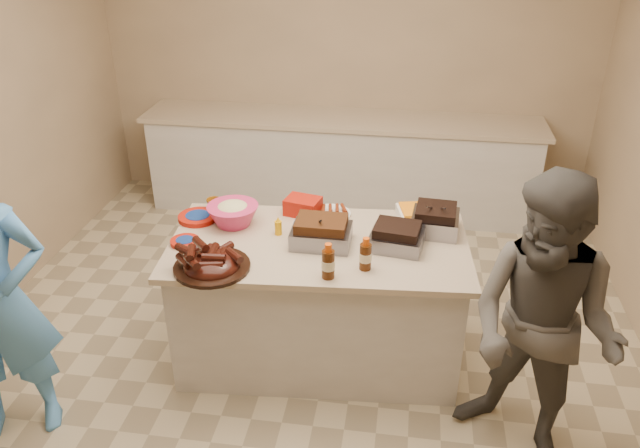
# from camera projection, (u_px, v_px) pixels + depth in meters

# --- Properties ---
(room) EXTENTS (4.50, 5.00, 2.70)m
(room) POSITION_uv_depth(u_px,v_px,m) (300.00, 355.00, 4.10)
(room) COLOR tan
(room) RESTS_ON ground
(back_counter) EXTENTS (3.60, 0.64, 0.90)m
(back_counter) POSITION_uv_depth(u_px,v_px,m) (341.00, 164.00, 5.80)
(back_counter) COLOR beige
(back_counter) RESTS_ON ground
(island) EXTENTS (1.84, 1.06, 0.84)m
(island) POSITION_uv_depth(u_px,v_px,m) (319.00, 353.00, 4.11)
(island) COLOR beige
(island) RESTS_ON ground
(rib_platter) EXTENTS (0.45, 0.45, 0.17)m
(rib_platter) POSITION_uv_depth(u_px,v_px,m) (212.00, 268.00, 3.46)
(rib_platter) COLOR #38100A
(rib_platter) RESTS_ON island
(pulled_pork_tray) EXTENTS (0.35, 0.26, 0.10)m
(pulled_pork_tray) POSITION_uv_depth(u_px,v_px,m) (321.00, 244.00, 3.70)
(pulled_pork_tray) COLOR #47230F
(pulled_pork_tray) RESTS_ON island
(brisket_tray) EXTENTS (0.33, 0.29, 0.09)m
(brisket_tray) POSITION_uv_depth(u_px,v_px,m) (396.00, 247.00, 3.67)
(brisket_tray) COLOR black
(brisket_tray) RESTS_ON island
(roasting_pan) EXTENTS (0.30, 0.30, 0.11)m
(roasting_pan) POSITION_uv_depth(u_px,v_px,m) (434.00, 231.00, 3.84)
(roasting_pan) COLOR gray
(roasting_pan) RESTS_ON island
(coleslaw_bowl) EXTENTS (0.34, 0.34, 0.22)m
(coleslaw_bowl) POSITION_uv_depth(u_px,v_px,m) (234.00, 224.00, 3.92)
(coleslaw_bowl) COLOR #C82B5E
(coleslaw_bowl) RESTS_ON island
(sausage_plate) EXTENTS (0.32, 0.32, 0.04)m
(sausage_plate) POSITION_uv_depth(u_px,v_px,m) (330.00, 215.00, 4.03)
(sausage_plate) COLOR silver
(sausage_plate) RESTS_ON island
(mac_cheese_dish) EXTENTS (0.37, 0.30, 0.09)m
(mac_cheese_dish) POSITION_uv_depth(u_px,v_px,m) (423.00, 219.00, 3.97)
(mac_cheese_dish) COLOR orange
(mac_cheese_dish) RESTS_ON island
(bbq_bottle_a) EXTENTS (0.07, 0.07, 0.21)m
(bbq_bottle_a) POSITION_uv_depth(u_px,v_px,m) (328.00, 277.00, 3.38)
(bbq_bottle_a) COLOR #3D1C07
(bbq_bottle_a) RESTS_ON island
(bbq_bottle_b) EXTENTS (0.07, 0.07, 0.19)m
(bbq_bottle_b) POSITION_uv_depth(u_px,v_px,m) (365.00, 269.00, 3.45)
(bbq_bottle_b) COLOR #3D1C07
(bbq_bottle_b) RESTS_ON island
(mustard_bottle) EXTENTS (0.05, 0.05, 0.12)m
(mustard_bottle) POSITION_uv_depth(u_px,v_px,m) (279.00, 234.00, 3.80)
(mustard_bottle) COLOR #E8A206
(mustard_bottle) RESTS_ON island
(sauce_bowl) EXTENTS (0.14, 0.05, 0.14)m
(sauce_bowl) POSITION_uv_depth(u_px,v_px,m) (304.00, 229.00, 3.86)
(sauce_bowl) COLOR silver
(sauce_bowl) RESTS_ON island
(plate_stack_large) EXTENTS (0.27, 0.27, 0.03)m
(plate_stack_large) POSITION_uv_depth(u_px,v_px,m) (198.00, 219.00, 3.97)
(plate_stack_large) COLOR #A11509
(plate_stack_large) RESTS_ON island
(plate_stack_small) EXTENTS (0.19, 0.19, 0.02)m
(plate_stack_small) POSITION_uv_depth(u_px,v_px,m) (185.00, 243.00, 3.70)
(plate_stack_small) COLOR #A11509
(plate_stack_small) RESTS_ON island
(plastic_cup) EXTENTS (0.10, 0.09, 0.09)m
(plastic_cup) POSITION_uv_depth(u_px,v_px,m) (214.00, 211.00, 4.08)
(plastic_cup) COLOR #844B0B
(plastic_cup) RESTS_ON island
(basket_stack) EXTENTS (0.25, 0.21, 0.11)m
(basket_stack) POSITION_uv_depth(u_px,v_px,m) (303.00, 214.00, 4.05)
(basket_stack) COLOR #A11509
(basket_stack) RESTS_ON island
(guest_blue) EXTENTS (1.20, 1.79, 0.40)m
(guest_blue) POSITION_uv_depth(u_px,v_px,m) (29.00, 421.00, 3.59)
(guest_blue) COLOR #4D92DB
(guest_blue) RESTS_ON ground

